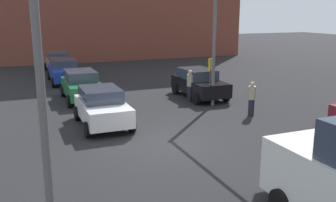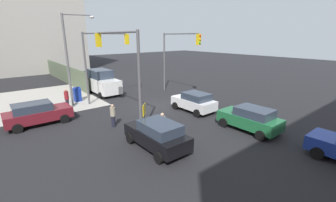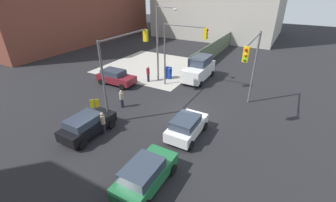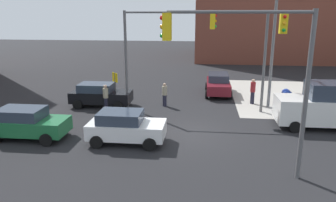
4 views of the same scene
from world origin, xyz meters
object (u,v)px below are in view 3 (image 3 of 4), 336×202
object	(u,v)px
street_lamp_corner	(160,39)
pedestrian_walking_north	(122,99)
sedan_maroon	(116,77)
van_white_delivery	(199,69)
traffic_signal_se_corner	(252,60)
pedestrian_waiting	(103,123)
traffic_signal_ne_corner	(180,44)
pedestrian_crossing	(148,74)
traffic_signal_nw_corner	(122,58)
coupe_white	(187,126)
hatchback_black	(87,125)
mailbox_blue	(168,72)
coupe_green	(145,174)

from	to	relation	value
street_lamp_corner	pedestrian_walking_north	bearing A→B (deg)	-178.09
sedan_maroon	van_white_delivery	world-z (taller)	van_white_delivery
traffic_signal_se_corner	pedestrian_waiting	bearing A→B (deg)	134.55
traffic_signal_ne_corner	pedestrian_waiting	world-z (taller)	traffic_signal_ne_corner
traffic_signal_se_corner	pedestrian_crossing	distance (m)	11.74
traffic_signal_nw_corner	pedestrian_waiting	world-z (taller)	traffic_signal_nw_corner
coupe_white	pedestrian_crossing	bearing A→B (deg)	47.99
hatchback_black	pedestrian_crossing	distance (m)	10.83
van_white_delivery	pedestrian_walking_north	world-z (taller)	van_white_delivery
traffic_signal_nw_corner	mailbox_blue	distance (m)	9.27
coupe_white	pedestrian_walking_north	size ratio (longest dim) A/B	2.31
coupe_white	pedestrian_walking_north	bearing A→B (deg)	80.49
van_white_delivery	pedestrian_crossing	distance (m)	5.86
traffic_signal_ne_corner	pedestrian_walking_north	size ratio (longest dim) A/B	3.94
coupe_white	pedestrian_waiting	bearing A→B (deg)	115.90
mailbox_blue	van_white_delivery	bearing A→B (deg)	-65.23
street_lamp_corner	mailbox_blue	size ratio (longest dim) A/B	5.59
traffic_signal_nw_corner	mailbox_blue	size ratio (longest dim) A/B	4.55
traffic_signal_se_corner	traffic_signal_ne_corner	distance (m)	7.56
street_lamp_corner	pedestrian_crossing	world-z (taller)	street_lamp_corner
traffic_signal_ne_corner	pedestrian_crossing	bearing A→B (deg)	94.58
coupe_white	hatchback_black	bearing A→B (deg)	117.64
traffic_signal_ne_corner	sedan_maroon	distance (m)	7.91
hatchback_black	coupe_green	bearing A→B (deg)	-106.68
traffic_signal_se_corner	coupe_green	xyz separation A→B (m)	(-10.75, 2.84, -3.79)
coupe_green	pedestrian_walking_north	size ratio (longest dim) A/B	2.45
mailbox_blue	coupe_green	size ratio (longest dim) A/B	0.35
traffic_signal_se_corner	coupe_green	bearing A→B (deg)	165.18
pedestrian_crossing	pedestrian_waiting	xyz separation A→B (m)	(-10.00, -2.70, -0.05)
pedestrian_crossing	pedestrian_walking_north	size ratio (longest dim) A/B	1.10
mailbox_blue	pedestrian_walking_north	xyz separation A→B (m)	(-8.20, 0.20, 0.09)
van_white_delivery	pedestrian_crossing	xyz separation A→B (m)	(-3.48, 4.70, -0.33)
traffic_signal_nw_corner	van_white_delivery	distance (m)	10.78
traffic_signal_nw_corner	hatchback_black	bearing A→B (deg)	177.47
pedestrian_walking_north	traffic_signal_se_corner	bearing A→B (deg)	-134.86
traffic_signal_nw_corner	pedestrian_walking_north	size ratio (longest dim) A/B	3.94
street_lamp_corner	traffic_signal_nw_corner	bearing A→B (deg)	-172.70
van_white_delivery	pedestrian_walking_north	distance (m)	10.27
pedestrian_crossing	pedestrian_walking_north	distance (m)	6.34
van_white_delivery	street_lamp_corner	bearing A→B (deg)	125.00
street_lamp_corner	mailbox_blue	distance (m)	4.10
traffic_signal_ne_corner	pedestrian_waiting	size ratio (longest dim) A/B	3.74
traffic_signal_se_corner	pedestrian_waiting	distance (m)	12.23
sedan_maroon	traffic_signal_se_corner	bearing A→B (deg)	-87.81
mailbox_blue	hatchback_black	bearing A→B (deg)	-178.59
traffic_signal_ne_corner	mailbox_blue	size ratio (longest dim) A/B	4.55
hatchback_black	sedan_maroon	xyz separation A→B (m)	(8.32, 4.51, 0.00)
coupe_white	van_white_delivery	xyz separation A→B (m)	(10.83, 3.46, 0.44)
hatchback_black	sedan_maroon	size ratio (longest dim) A/B	0.97
pedestrian_crossing	pedestrian_waiting	world-z (taller)	pedestrian_crossing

